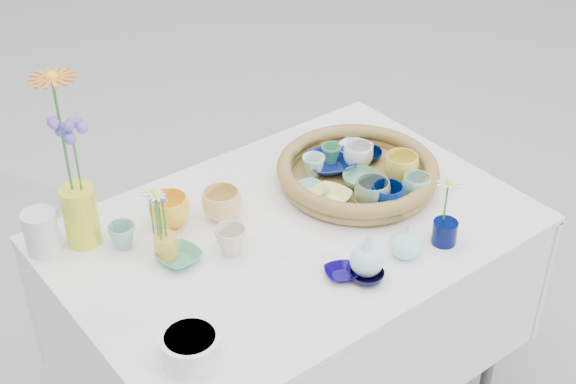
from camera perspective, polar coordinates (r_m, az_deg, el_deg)
wicker_tray at (r=2.35m, az=4.96°, el=1.36°), size 0.47×0.47×0.08m
tray_ceramic_0 at (r=2.39m, az=3.03°, el=2.02°), size 0.19×0.19×0.04m
tray_ceramic_1 at (r=2.45m, az=5.63°, el=2.62°), size 0.11×0.11×0.03m
tray_ceramic_2 at (r=2.35m, az=8.05°, el=1.76°), size 0.13×0.13×0.08m
tray_ceramic_3 at (r=2.33m, az=5.21°, el=0.86°), size 0.13×0.13×0.03m
tray_ceramic_4 at (r=2.23m, az=6.01°, el=-0.09°), size 0.13×0.13×0.08m
tray_ceramic_5 at (r=2.28m, az=1.55°, el=0.09°), size 0.10×0.10×0.02m
tray_ceramic_6 at (r=2.35m, az=1.82°, el=1.88°), size 0.08×0.08×0.06m
tray_ceramic_7 at (r=2.40m, az=5.01°, el=2.61°), size 0.11×0.11×0.07m
tray_ceramic_8 at (r=2.47m, az=4.75°, el=3.03°), size 0.13×0.13×0.03m
tray_ceramic_9 at (r=2.23m, az=7.07°, el=-0.35°), size 0.10×0.10×0.07m
tray_ceramic_10 at (r=2.25m, az=2.97°, el=-0.39°), size 0.15×0.15×0.03m
tray_ceramic_11 at (r=2.29m, az=9.12°, el=0.40°), size 0.11×0.11×0.07m
tray_ceramic_12 at (r=2.42m, az=3.08°, el=2.71°), size 0.07×0.07×0.06m
loose_ceramic_0 at (r=2.20m, az=-8.43°, el=-1.34°), size 0.14×0.14×0.09m
loose_ceramic_1 at (r=2.21m, az=-4.74°, el=-0.90°), size 0.13×0.13×0.09m
loose_ceramic_2 at (r=2.09m, az=-7.75°, el=-4.61°), size 0.12×0.12×0.03m
loose_ceramic_3 at (r=2.08m, az=-4.09°, el=-3.47°), size 0.11×0.11×0.08m
loose_ceramic_4 at (r=2.03m, az=3.79°, el=-5.77°), size 0.11×0.11×0.02m
loose_ceramic_5 at (r=2.15m, az=-11.69°, el=-3.07°), size 0.09×0.09×0.07m
loose_ceramic_6 at (r=2.02m, az=5.62°, el=-5.95°), size 0.09×0.09×0.03m
fluted_bowl at (r=1.81m, az=-6.93°, el=-10.94°), size 0.16×0.16×0.07m
bud_vase_paleblue at (r=2.00m, az=5.65°, el=-4.37°), size 0.10×0.10×0.13m
bud_vase_seafoam at (r=2.09m, az=8.39°, el=-3.47°), size 0.11×0.11×0.09m
bud_vase_cobalt at (r=2.16m, az=11.07°, el=-2.83°), size 0.09×0.09×0.07m
single_daisy at (r=2.11m, az=11.17°, el=-0.67°), size 0.09×0.09×0.13m
tall_vase_yellow at (r=2.16m, az=-14.52°, el=-1.65°), size 0.12×0.12×0.17m
gerbera at (r=2.03m, az=-15.74°, el=3.85°), size 0.16×0.16×0.33m
hydrangea at (r=2.05m, az=-14.81°, el=2.23°), size 0.09×0.09×0.25m
white_pitcher at (r=2.17m, az=-17.13°, el=-2.75°), size 0.15×0.12×0.12m
daisy_cup at (r=2.09m, az=-8.69°, el=-3.84°), size 0.08×0.08×0.07m
daisy_posy at (r=2.04m, az=-9.12°, el=-1.45°), size 0.10×0.10×0.14m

